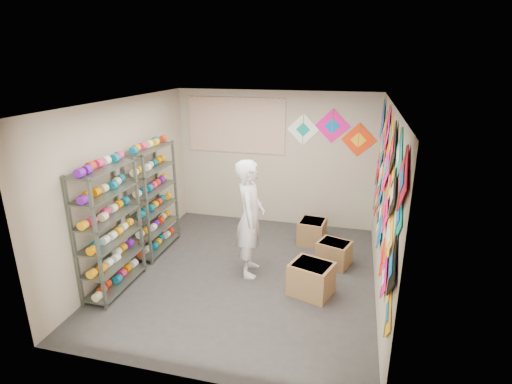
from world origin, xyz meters
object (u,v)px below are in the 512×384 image
(carton_a, at_px, (311,279))
(carton_b, at_px, (334,253))
(shelf_rack_front, at_px, (109,230))
(shelf_rack_back, at_px, (153,200))
(shopkeeper, at_px, (250,218))
(carton_c, at_px, (312,232))

(carton_a, height_order, carton_b, carton_a)
(shelf_rack_front, xyz_separation_m, shelf_rack_back, (0.00, 1.30, 0.00))
(shopkeeper, bearing_deg, shelf_rack_front, 108.12)
(shelf_rack_back, bearing_deg, carton_b, 3.87)
(shopkeeper, bearing_deg, shelf_rack_back, 69.98)
(shopkeeper, bearing_deg, carton_a, -119.74)
(shelf_rack_front, relative_size, carton_a, 3.28)
(shelf_rack_back, distance_m, shopkeeper, 1.87)
(shelf_rack_front, height_order, carton_c, shelf_rack_front)
(shelf_rack_back, relative_size, carton_c, 3.72)
(shelf_rack_back, height_order, carton_c, shelf_rack_back)
(shelf_rack_front, height_order, carton_a, shelf_rack_front)
(shelf_rack_front, xyz_separation_m, carton_c, (2.67, 2.26, -0.73))
(shopkeeper, height_order, carton_a, shopkeeper)
(carton_c, bearing_deg, shelf_rack_back, -154.04)
(shelf_rack_front, bearing_deg, carton_c, 40.18)
(shopkeeper, bearing_deg, carton_c, -41.58)
(shelf_rack_front, bearing_deg, carton_a, 11.12)
(shelf_rack_back, bearing_deg, carton_c, 19.70)
(shelf_rack_back, relative_size, carton_a, 3.28)
(shelf_rack_front, relative_size, shelf_rack_back, 1.00)
(carton_c, bearing_deg, carton_b, -52.71)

